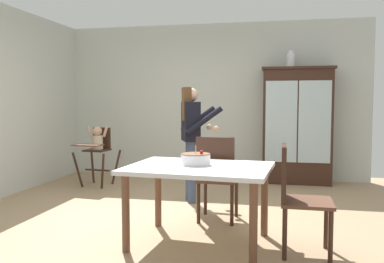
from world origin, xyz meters
TOP-DOWN VIEW (x-y plane):
  - ground_plane at (0.00, 0.00)m, footprint 6.24×6.24m
  - wall_back at (0.00, 2.63)m, footprint 5.32×0.06m
  - china_cabinet at (1.45, 2.37)m, footprint 1.15×0.48m
  - ceramic_vase at (1.34, 2.37)m, footprint 0.13×0.13m
  - high_chair_with_toddler at (-1.66, 1.47)m, footprint 0.62×0.72m
  - adult_person at (0.02, 0.77)m, footprint 0.63×0.62m
  - dining_table at (0.44, -0.82)m, footprint 1.39×1.08m
  - birthday_cake at (0.39, -0.75)m, footprint 0.28×0.28m
  - dining_chair_far_side at (0.50, -0.11)m, footprint 0.45×0.45m
  - dining_chair_right_end at (1.31, -0.89)m, footprint 0.44×0.44m

SIDE VIEW (x-z plane):
  - ground_plane at x=0.00m, z-range 0.00..0.00m
  - dining_chair_far_side at x=0.50m, z-range 0.08..1.04m
  - dining_chair_right_end at x=1.31m, z-range 0.08..1.04m
  - dining_table at x=0.44m, z-range 0.27..1.01m
  - high_chair_with_toddler at x=-1.66m, z-range 0.18..1.13m
  - birthday_cake at x=0.39m, z-range 0.70..0.89m
  - china_cabinet at x=1.45m, z-range 0.01..1.91m
  - adult_person at x=0.02m, z-range 0.20..1.73m
  - wall_back at x=0.00m, z-range 0.00..2.70m
  - ceramic_vase at x=1.34m, z-range 1.88..2.15m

